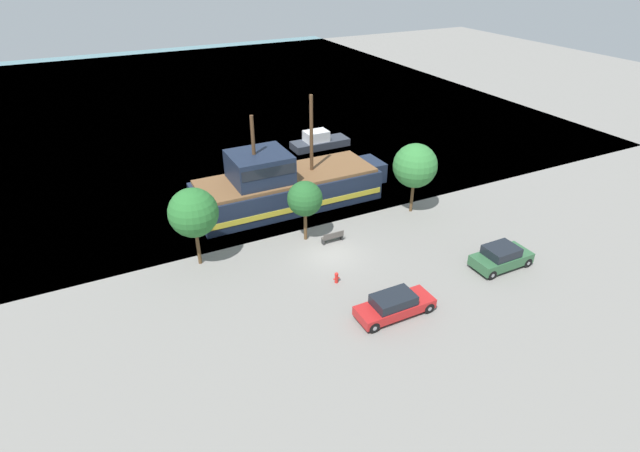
% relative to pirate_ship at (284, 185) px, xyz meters
% --- Properties ---
extents(ground_plane, '(160.00, 160.00, 0.00)m').
position_rel_pirate_ship_xyz_m(ground_plane, '(-0.18, -8.43, -1.74)').
color(ground_plane, gray).
extents(water_surface, '(80.00, 80.00, 0.00)m').
position_rel_pirate_ship_xyz_m(water_surface, '(-0.18, 35.57, -1.74)').
color(water_surface, slate).
rests_on(water_surface, ground).
extents(pirate_ship, '(16.34, 5.25, 8.84)m').
position_rel_pirate_ship_xyz_m(pirate_ship, '(0.00, 0.00, 0.00)').
color(pirate_ship, '#192338').
rests_on(pirate_ship, water_surface).
extents(moored_boat_dockside, '(6.15, 2.21, 1.83)m').
position_rel_pirate_ship_xyz_m(moored_boat_dockside, '(8.46, 10.62, -1.07)').
color(moored_boat_dockside, '#2D333D').
rests_on(moored_boat_dockside, water_surface).
extents(parked_car_curb_front, '(4.07, 1.97, 1.55)m').
position_rel_pirate_ship_xyz_m(parked_car_curb_front, '(9.29, -14.87, -0.98)').
color(parked_car_curb_front, '#2D5B38').
rests_on(parked_car_curb_front, ground_plane).
extents(parked_car_curb_mid, '(4.73, 1.77, 1.42)m').
position_rel_pirate_ship_xyz_m(parked_car_curb_mid, '(0.12, -15.85, -1.03)').
color(parked_car_curb_mid, '#B21E1E').
rests_on(parked_car_curb_mid, ground_plane).
extents(fire_hydrant, '(0.42, 0.25, 0.76)m').
position_rel_pirate_ship_xyz_m(fire_hydrant, '(-1.37, -11.55, -1.33)').
color(fire_hydrant, red).
rests_on(fire_hydrant, ground_plane).
extents(bench_promenade_east, '(1.62, 0.45, 0.85)m').
position_rel_pirate_ship_xyz_m(bench_promenade_east, '(0.74, -7.08, -1.31)').
color(bench_promenade_east, '#4C4742').
rests_on(bench_promenade_east, ground_plane).
extents(tree_row_east, '(3.24, 3.24, 5.51)m').
position_rel_pirate_ship_xyz_m(tree_row_east, '(-8.58, -5.43, 2.13)').
color(tree_row_east, brown).
rests_on(tree_row_east, ground_plane).
extents(tree_row_mideast, '(2.51, 2.51, 4.57)m').
position_rel_pirate_ship_xyz_m(tree_row_mideast, '(-0.83, -5.79, 1.55)').
color(tree_row_mideast, brown).
rests_on(tree_row_mideast, ground_plane).
extents(tree_row_midwest, '(3.44, 3.44, 5.68)m').
position_rel_pirate_ship_xyz_m(tree_row_midwest, '(8.66, -5.63, 2.20)').
color(tree_row_midwest, brown).
rests_on(tree_row_midwest, ground_plane).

